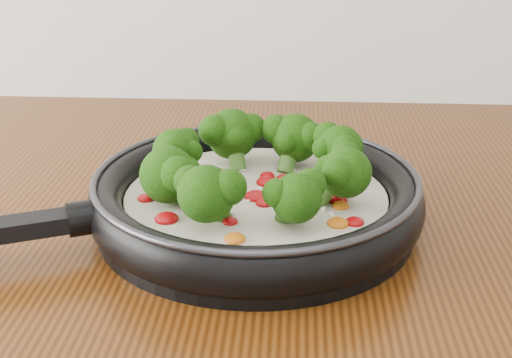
{
  "coord_description": "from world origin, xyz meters",
  "views": [
    {
      "loc": [
        -0.11,
        0.41,
        1.22
      ],
      "look_at": [
        -0.15,
        1.05,
        0.95
      ],
      "focal_mm": 49.09,
      "sensor_mm": 36.0,
      "label": 1
    }
  ],
  "objects": [
    {
      "name": "skillet",
      "position": [
        -0.15,
        1.05,
        0.94
      ],
      "size": [
        0.54,
        0.44,
        0.1
      ],
      "color": "black",
      "rests_on": "counter"
    }
  ]
}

